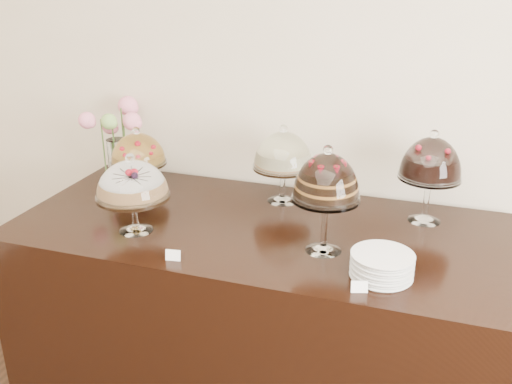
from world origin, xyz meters
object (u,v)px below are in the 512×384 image
(cake_stand_choco_layer, at_px, (327,181))
(plate_stack, at_px, (382,265))
(cake_stand_sugar_sponge, at_px, (132,183))
(flower_vase, at_px, (117,134))
(cake_stand_dark_choco, at_px, (431,162))
(cake_stand_fruit_tart, at_px, (138,152))
(cake_stand_cheesecake, at_px, (283,154))
(display_counter, at_px, (259,310))

(cake_stand_choco_layer, bearing_deg, plate_stack, -29.24)
(cake_stand_sugar_sponge, height_order, flower_vase, flower_vase)
(cake_stand_dark_choco, distance_m, cake_stand_fruit_tart, 1.42)
(cake_stand_cheesecake, bearing_deg, cake_stand_choco_layer, -55.96)
(cake_stand_choco_layer, height_order, cake_stand_dark_choco, cake_stand_choco_layer)
(cake_stand_dark_choco, bearing_deg, display_counter, -157.53)
(cake_stand_fruit_tart, bearing_deg, cake_stand_dark_choco, 2.81)
(cake_stand_sugar_sponge, distance_m, flower_vase, 0.71)
(cake_stand_sugar_sponge, distance_m, cake_stand_cheesecake, 0.74)
(cake_stand_dark_choco, relative_size, flower_vase, 1.01)
(cake_stand_choco_layer, height_order, cake_stand_cheesecake, cake_stand_choco_layer)
(flower_vase, bearing_deg, cake_stand_choco_layer, -21.80)
(display_counter, xyz_separation_m, cake_stand_choco_layer, (0.32, -0.14, 0.75))
(cake_stand_fruit_tart, xyz_separation_m, flower_vase, (-0.20, 0.13, 0.04))
(cake_stand_sugar_sponge, bearing_deg, plate_stack, -3.37)
(cake_stand_cheesecake, xyz_separation_m, flower_vase, (-0.94, 0.05, 0.00))
(cake_stand_dark_choco, height_order, cake_stand_fruit_tart, cake_stand_dark_choco)
(display_counter, bearing_deg, cake_stand_cheesecake, 86.63)
(cake_stand_choco_layer, bearing_deg, cake_stand_cheesecake, 124.04)
(cake_stand_sugar_sponge, height_order, cake_stand_choco_layer, cake_stand_choco_layer)
(cake_stand_sugar_sponge, xyz_separation_m, plate_stack, (1.07, -0.06, -0.17))
(cake_stand_cheesecake, height_order, cake_stand_fruit_tart, cake_stand_cheesecake)
(flower_vase, bearing_deg, display_counter, -21.01)
(cake_stand_cheesecake, bearing_deg, cake_stand_sugar_sponge, -134.49)
(display_counter, bearing_deg, plate_stack, -26.37)
(display_counter, relative_size, plate_stack, 9.62)
(display_counter, height_order, cake_stand_sugar_sponge, cake_stand_sugar_sponge)
(cake_stand_sugar_sponge, distance_m, plate_stack, 1.09)
(cake_stand_cheesecake, distance_m, flower_vase, 0.94)
(cake_stand_sugar_sponge, relative_size, flower_vase, 0.83)
(display_counter, relative_size, cake_stand_choco_layer, 4.88)
(cake_stand_choco_layer, xyz_separation_m, cake_stand_dark_choco, (0.38, 0.43, -0.02))
(plate_stack, bearing_deg, cake_stand_cheesecake, 133.24)
(plate_stack, bearing_deg, flower_vase, 156.88)
(plate_stack, bearing_deg, cake_stand_choco_layer, 150.76)
(cake_stand_cheesecake, bearing_deg, cake_stand_fruit_tart, -173.27)
(plate_stack, bearing_deg, cake_stand_dark_choco, 77.73)
(cake_stand_cheesecake, distance_m, cake_stand_fruit_tart, 0.75)
(cake_stand_cheesecake, distance_m, cake_stand_dark_choco, 0.68)
(cake_stand_sugar_sponge, relative_size, cake_stand_fruit_tart, 1.06)
(cake_stand_fruit_tart, distance_m, plate_stack, 1.40)
(cake_stand_cheesecake, bearing_deg, display_counter, -93.37)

